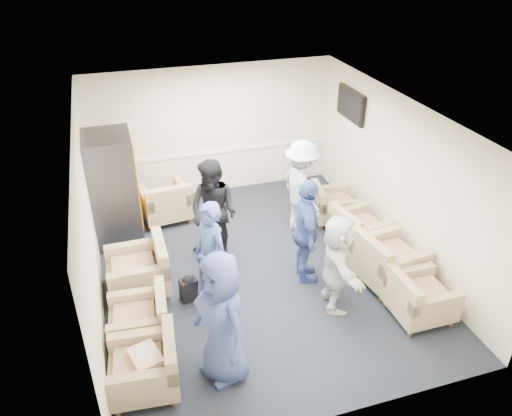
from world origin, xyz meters
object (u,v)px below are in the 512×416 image
object	(u,v)px
armchair_corner	(166,204)
person_front_left	(222,319)
person_back_left	(214,212)
person_front_right	(337,263)
armchair_left_far	(142,271)
armchair_right_near	(417,298)
armchair_left_near	(148,368)
armchair_right_midnear	(385,262)
vending_machine	(114,188)
person_mid_left	(211,257)
person_mid_right	(306,232)
armchair_right_midfar	(357,231)
armchair_left_mid	(143,321)
armchair_right_far	(331,206)
person_back_right	(302,188)

from	to	relation	value
armchair_corner	person_front_left	world-z (taller)	person_front_left
person_back_left	person_front_right	bearing A→B (deg)	-3.03
armchair_left_far	person_front_right	world-z (taller)	person_front_right
person_back_left	armchair_right_near	bearing A→B (deg)	4.29
armchair_right_near	person_front_right	xyz separation A→B (m)	(-1.03, 0.59, 0.45)
armchair_left_near	armchair_right_midnear	world-z (taller)	armchair_right_midnear
vending_machine	person_mid_left	xyz separation A→B (m)	(1.19, -2.35, -0.13)
armchair_corner	person_mid_right	xyz separation A→B (m)	(1.85, -2.50, 0.53)
armchair_right_midfar	armchair_corner	bearing A→B (deg)	48.57
armchair_right_near	armchair_right_midfar	size ratio (longest dim) A/B	0.87
person_mid_right	armchair_right_near	bearing A→B (deg)	-126.37
armchair_left_mid	armchair_right_midnear	xyz separation A→B (m)	(3.83, 0.14, 0.06)
armchair_left_near	armchair_left_mid	distance (m)	0.88
armchair_right_midfar	armchair_right_midnear	bearing A→B (deg)	169.29
armchair_right_far	person_mid_left	world-z (taller)	person_mid_left
armchair_left_mid	armchair_left_near	bearing A→B (deg)	2.80
person_front_right	person_mid_right	bearing A→B (deg)	24.41
armchair_corner	person_mid_right	world-z (taller)	person_mid_right
armchair_left_near	armchair_right_near	distance (m)	3.88
armchair_right_midfar	person_front_left	world-z (taller)	person_front_left
person_front_left	armchair_right_midfar	bearing A→B (deg)	105.65
armchair_right_far	vending_machine	bearing A→B (deg)	90.58
armchair_right_midfar	armchair_left_near	bearing A→B (deg)	108.66
person_mid_right	person_front_right	size ratio (longest dim) A/B	1.14
armchair_left_near	armchair_right_near	xyz separation A→B (m)	(3.88, 0.15, -0.00)
armchair_left_mid	armchair_corner	distance (m)	3.20
armchair_left_mid	person_front_left	size ratio (longest dim) A/B	0.47
armchair_right_midnear	person_mid_left	bearing A→B (deg)	76.84
armchair_right_near	person_front_left	xyz separation A→B (m)	(-2.94, -0.19, 0.59)
armchair_left_mid	person_mid_left	distance (m)	1.27
person_back_left	armchair_right_far	bearing A→B (deg)	60.75
armchair_left_mid	person_front_right	size ratio (longest dim) A/B	0.55
armchair_right_midnear	person_mid_right	world-z (taller)	person_mid_right
armchair_left_mid	person_front_right	bearing A→B (deg)	91.75
armchair_left_far	armchair_corner	world-z (taller)	armchair_left_far
armchair_right_midnear	armchair_right_far	bearing A→B (deg)	-7.62
armchair_right_midfar	armchair_right_far	xyz separation A→B (m)	(-0.03, 0.99, -0.02)
armchair_left_near	armchair_left_far	xyz separation A→B (m)	(0.14, 1.95, 0.03)
armchair_right_near	armchair_right_far	world-z (taller)	armchair_right_near
person_mid_right	armchair_left_near	bearing A→B (deg)	130.71
armchair_left_far	person_back_right	xyz separation A→B (m)	(3.00, 0.90, 0.54)
armchair_right_midnear	armchair_corner	distance (m)	4.25
armchair_left_mid	armchair_left_far	size ratio (longest dim) A/B	0.94
armchair_left_mid	person_back_left	xyz separation A→B (m)	(1.40, 1.59, 0.59)
armchair_left_near	person_back_left	size ratio (longest dim) A/B	0.50
armchair_left_near	armchair_right_far	distance (m)	4.91
armchair_left_near	armchair_right_far	size ratio (longest dim) A/B	1.02
person_front_left	person_back_left	xyz separation A→B (m)	(0.49, 2.52, -0.01)
armchair_left_far	person_back_left	xyz separation A→B (m)	(1.29, 0.52, 0.55)
armchair_right_near	armchair_corner	size ratio (longest dim) A/B	0.85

